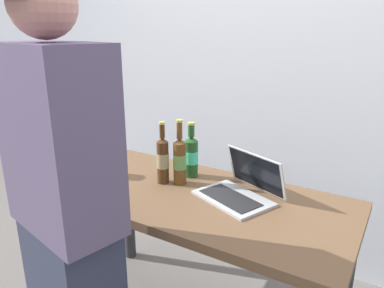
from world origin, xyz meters
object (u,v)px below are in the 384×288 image
(beer_bottle_amber, at_px, (180,160))
(beer_bottle_dark, at_px, (163,159))
(laptop, at_px, (241,188))
(person_figure, at_px, (68,220))
(coffee_mug, at_px, (112,166))
(beer_bottle_brown, at_px, (191,155))

(beer_bottle_amber, xyz_separation_m, beer_bottle_dark, (-0.08, -0.03, -0.00))
(laptop, distance_m, person_figure, 0.79)
(person_figure, xyz_separation_m, coffee_mug, (-0.34, 0.58, -0.06))
(person_figure, bearing_deg, beer_bottle_amber, 87.66)
(laptop, height_order, beer_bottle_dark, beer_bottle_dark)
(person_figure, bearing_deg, beer_bottle_brown, 88.18)
(beer_bottle_amber, xyz_separation_m, person_figure, (-0.03, -0.69, -0.02))
(laptop, relative_size, beer_bottle_dark, 1.33)
(beer_bottle_amber, distance_m, beer_bottle_dark, 0.09)
(coffee_mug, bearing_deg, laptop, 9.83)
(beer_bottle_brown, distance_m, beer_bottle_amber, 0.12)
(beer_bottle_brown, bearing_deg, beer_bottle_dark, -117.35)
(beer_bottle_brown, bearing_deg, laptop, -16.02)
(beer_bottle_amber, distance_m, coffee_mug, 0.39)
(laptop, distance_m, coffee_mug, 0.71)
(beer_bottle_brown, height_order, person_figure, person_figure)
(laptop, distance_m, beer_bottle_brown, 0.35)
(laptop, relative_size, beer_bottle_amber, 1.28)
(laptop, bearing_deg, coffee_mug, -170.17)
(beer_bottle_amber, height_order, coffee_mug, beer_bottle_amber)
(beer_bottle_brown, relative_size, person_figure, 0.17)
(beer_bottle_brown, relative_size, beer_bottle_amber, 0.89)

